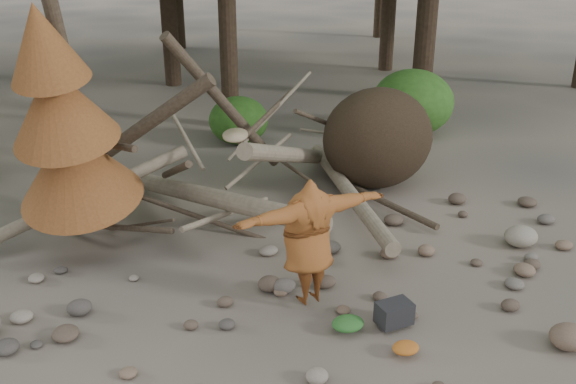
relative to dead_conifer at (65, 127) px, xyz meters
name	(u,v)px	position (x,y,z in m)	size (l,w,h in m)	color
ground	(352,330)	(3.12, -3.37, -2.11)	(120.00, 120.00, 0.00)	#514C44
deadfall_pile	(352,144)	(5.13, 0.87, -1.16)	(8.55, 5.24, 3.30)	#332619
dead_conifer	(65,127)	(0.00, 0.00, 0.00)	(2.06, 2.16, 4.35)	#4C3F30
bush_mid	(239,120)	(3.92, 4.43, -1.55)	(1.40, 1.40, 1.12)	#2B5A1A
bush_right	(412,102)	(8.12, 3.63, -1.31)	(2.00, 2.00, 1.60)	#356A21
frisbee_thrower	(308,241)	(2.81, -2.61, -1.13)	(2.26, 0.86, 2.55)	brown
backpack	(394,317)	(3.66, -3.50, -1.96)	(0.45, 0.30, 0.30)	black
cloth_green	(348,327)	(3.04, -3.40, -2.03)	(0.43, 0.36, 0.16)	#2B6227
cloth_orange	(405,351)	(3.50, -4.08, -2.05)	(0.34, 0.28, 0.12)	#AD5C1D
boulder_front_right	(569,337)	(5.48, -4.65, -1.96)	(0.50, 0.45, 0.30)	brown
boulder_mid_right	(521,236)	(6.72, -2.22, -1.95)	(0.55, 0.50, 0.33)	gray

